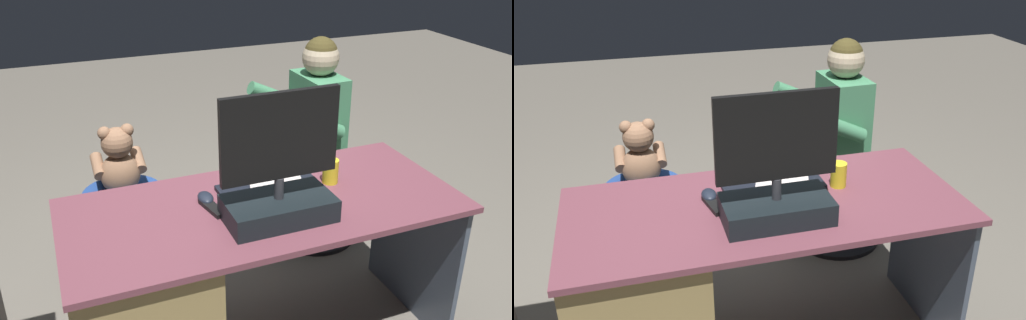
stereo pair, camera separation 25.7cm
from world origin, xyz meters
The scene contains 12 objects.
ground_plane centered at (0.00, 0.00, 0.00)m, with size 10.00×10.00×0.00m, color #696358.
desk centered at (0.42, 0.36, 0.39)m, with size 1.57×0.70×0.73m.
monitor centered at (-0.01, 0.49, 0.87)m, with size 0.45×0.22×0.50m.
keyboard centered at (-0.06, 0.25, 0.74)m, with size 0.42×0.14×0.02m, color black.
computer_mouse centered at (0.21, 0.26, 0.74)m, with size 0.06×0.10×0.04m, color #1C2330.
cup centered at (-0.33, 0.30, 0.78)m, with size 0.07×0.07×0.10m, color yellow.
tv_remote centered at (0.20, 0.33, 0.74)m, with size 0.04×0.15×0.02m, color black.
notebook_binder centered at (-0.07, 0.33, 0.74)m, with size 0.22×0.30×0.02m, color silver.
office_chair_teddy centered at (0.44, -0.43, 0.27)m, with size 0.50×0.50×0.47m.
teddy_bear centered at (0.44, -0.44, 0.63)m, with size 0.26×0.26×0.36m.
visitor_chair centered at (-0.63, -0.39, 0.27)m, with size 0.50×0.50×0.47m.
person centered at (-0.55, -0.39, 0.70)m, with size 0.51×0.49×1.18m.
Camera 1 is at (0.74, 2.12, 1.80)m, focal length 38.92 mm.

